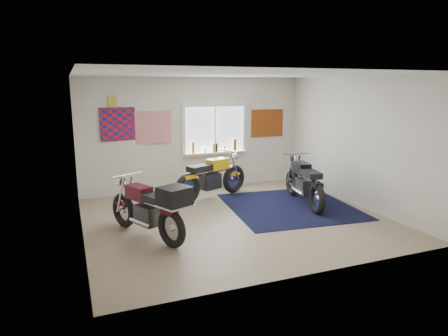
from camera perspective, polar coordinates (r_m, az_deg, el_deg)
name	(u,v)px	position (r m, az deg, el deg)	size (l,w,h in m)	color
ground	(235,218)	(7.71, 1.57, -7.21)	(5.50, 5.50, 0.00)	#9E896B
room_shell	(235,133)	(7.34, 1.64, 4.99)	(5.50, 5.50, 5.50)	white
navy_rug	(290,206)	(8.55, 9.37, -5.40)	(2.50, 2.60, 0.01)	black
window_assembly	(215,132)	(9.84, -1.33, 5.10)	(1.66, 0.17, 1.26)	white
oil_bottles	(218,147)	(9.84, -0.87, 3.07)	(1.17, 0.09, 0.30)	#935815
flag_display	(112,102)	(9.25, -15.67, 9.11)	(1.60, 0.10, 1.17)	red
triumph_poster	(267,123)	(10.42, 6.20, 6.39)	(0.90, 0.03, 0.70)	#A54C14
yellow_triumph	(211,178)	(8.95, -1.80, -1.48)	(1.97, 0.96, 1.05)	black
black_chrome_bike	(304,184)	(8.67, 11.38, -2.19)	(0.65, 2.00, 1.03)	black
maroon_tourer	(151,209)	(6.67, -10.36, -5.72)	(1.10, 1.90, 1.01)	black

